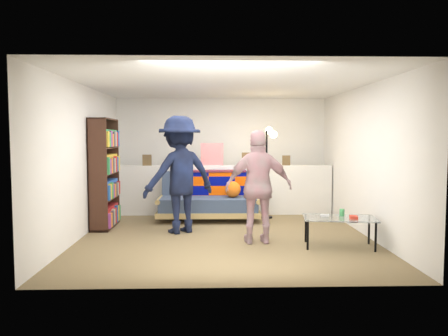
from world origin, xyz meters
name	(u,v)px	position (x,y,z in m)	size (l,w,h in m)	color
ground	(225,234)	(0.00, 0.00, 0.00)	(5.00, 5.00, 0.00)	brown
room_shell	(224,131)	(0.00, 0.47, 1.67)	(4.60, 5.05, 2.45)	silver
half_wall_ledge	(222,190)	(0.00, 1.80, 0.50)	(4.45, 0.15, 1.00)	silver
ledge_decor	(211,157)	(-0.23, 1.78, 1.18)	(2.97, 0.02, 0.45)	brown
futon_sofa	(210,200)	(-0.25, 1.26, 0.38)	(1.93, 0.95, 0.82)	#A58950
bookshelf	(104,177)	(-2.08, 0.65, 0.88)	(0.32, 0.95, 1.89)	black
coffee_table	(340,219)	(1.63, -0.85, 0.40)	(1.09, 0.71, 0.53)	black
floor_lamp	(267,153)	(0.87, 1.44, 1.25)	(0.36, 0.33, 1.77)	black
person_left	(180,175)	(-0.74, 0.18, 0.96)	(1.24, 0.71, 1.92)	black
person_right	(259,187)	(0.49, -0.58, 0.84)	(0.98, 0.41, 1.68)	pink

